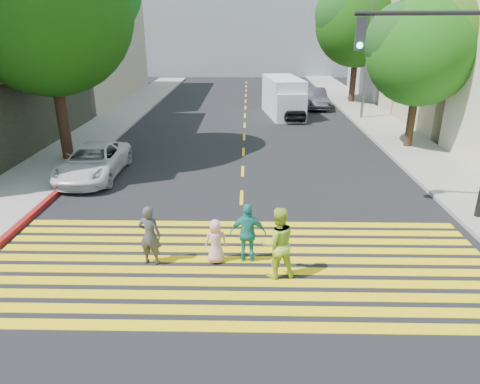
{
  "coord_description": "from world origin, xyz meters",
  "views": [
    {
      "loc": [
        0.22,
        -8.52,
        5.94
      ],
      "look_at": [
        0.0,
        3.0,
        1.4
      ],
      "focal_mm": 32.0,
      "sensor_mm": 36.0,
      "label": 1
    }
  ],
  "objects_px": {
    "pedestrian_child": "(216,241)",
    "white_van": "(284,98)",
    "pedestrian_extra": "(248,233)",
    "silver_car": "(281,87)",
    "tree_right_far": "(360,18)",
    "pedestrian_man": "(150,235)",
    "white_sedan": "(93,162)",
    "dark_car_near": "(292,109)",
    "traffic_signal": "(461,84)",
    "dark_car_parked": "(315,98)",
    "tree_right_near": "(424,46)",
    "pedestrian_woman": "(278,243)"
  },
  "relations": [
    {
      "from": "tree_right_far",
      "to": "pedestrian_child",
      "type": "bearing_deg",
      "value": -110.27
    },
    {
      "from": "white_sedan",
      "to": "dark_car_near",
      "type": "height_order",
      "value": "white_sedan"
    },
    {
      "from": "dark_car_near",
      "to": "white_sedan",
      "type": "bearing_deg",
      "value": 50.11
    },
    {
      "from": "dark_car_near",
      "to": "silver_car",
      "type": "bearing_deg",
      "value": -91.67
    },
    {
      "from": "pedestrian_extra",
      "to": "white_sedan",
      "type": "bearing_deg",
      "value": -44.3
    },
    {
      "from": "dark_car_near",
      "to": "dark_car_parked",
      "type": "bearing_deg",
      "value": -118.0
    },
    {
      "from": "tree_right_far",
      "to": "pedestrian_woman",
      "type": "distance_m",
      "value": 27.16
    },
    {
      "from": "tree_right_far",
      "to": "silver_car",
      "type": "relative_size",
      "value": 2.18
    },
    {
      "from": "tree_right_far",
      "to": "pedestrian_extra",
      "type": "relative_size",
      "value": 5.72
    },
    {
      "from": "pedestrian_child",
      "to": "silver_car",
      "type": "relative_size",
      "value": 0.28
    },
    {
      "from": "white_sedan",
      "to": "dark_car_near",
      "type": "xyz_separation_m",
      "value": [
        9.31,
        11.76,
        -0.02
      ]
    },
    {
      "from": "white_sedan",
      "to": "dark_car_near",
      "type": "relative_size",
      "value": 1.26
    },
    {
      "from": "pedestrian_child",
      "to": "white_van",
      "type": "relative_size",
      "value": 0.22
    },
    {
      "from": "pedestrian_man",
      "to": "white_sedan",
      "type": "height_order",
      "value": "pedestrian_man"
    },
    {
      "from": "tree_right_far",
      "to": "dark_car_near",
      "type": "bearing_deg",
      "value": -130.32
    },
    {
      "from": "tree_right_far",
      "to": "dark_car_parked",
      "type": "distance_m",
      "value": 6.89
    },
    {
      "from": "tree_right_far",
      "to": "traffic_signal",
      "type": "distance_m",
      "value": 22.11
    },
    {
      "from": "pedestrian_extra",
      "to": "traffic_signal",
      "type": "relative_size",
      "value": 0.25
    },
    {
      "from": "pedestrian_child",
      "to": "dark_car_near",
      "type": "xyz_separation_m",
      "value": [
        3.77,
        18.48,
        0.03
      ]
    },
    {
      "from": "pedestrian_man",
      "to": "silver_car",
      "type": "distance_m",
      "value": 30.24
    },
    {
      "from": "pedestrian_extra",
      "to": "silver_car",
      "type": "bearing_deg",
      "value": -93.83
    },
    {
      "from": "pedestrian_woman",
      "to": "silver_car",
      "type": "distance_m",
      "value": 30.37
    },
    {
      "from": "white_sedan",
      "to": "pedestrian_man",
      "type": "bearing_deg",
      "value": -61.49
    },
    {
      "from": "pedestrian_child",
      "to": "dark_car_parked",
      "type": "xyz_separation_m",
      "value": [
        5.85,
        22.66,
        0.11
      ]
    },
    {
      "from": "dark_car_near",
      "to": "traffic_signal",
      "type": "relative_size",
      "value": 0.57
    },
    {
      "from": "tree_right_near",
      "to": "traffic_signal",
      "type": "bearing_deg",
      "value": -103.34
    },
    {
      "from": "white_sedan",
      "to": "dark_car_parked",
      "type": "bearing_deg",
      "value": 53.63
    },
    {
      "from": "tree_right_near",
      "to": "white_van",
      "type": "bearing_deg",
      "value": 125.34
    },
    {
      "from": "pedestrian_woman",
      "to": "pedestrian_child",
      "type": "relative_size",
      "value": 1.53
    },
    {
      "from": "pedestrian_extra",
      "to": "white_sedan",
      "type": "relative_size",
      "value": 0.35
    },
    {
      "from": "pedestrian_man",
      "to": "white_van",
      "type": "distance_m",
      "value": 20.27
    },
    {
      "from": "silver_car",
      "to": "dark_car_parked",
      "type": "height_order",
      "value": "dark_car_parked"
    },
    {
      "from": "pedestrian_child",
      "to": "dark_car_parked",
      "type": "distance_m",
      "value": 23.4
    },
    {
      "from": "pedestrian_woman",
      "to": "silver_car",
      "type": "height_order",
      "value": "pedestrian_woman"
    },
    {
      "from": "pedestrian_extra",
      "to": "dark_car_near",
      "type": "distance_m",
      "value": 18.64
    },
    {
      "from": "tree_right_near",
      "to": "white_van",
      "type": "relative_size",
      "value": 1.3
    },
    {
      "from": "dark_car_near",
      "to": "traffic_signal",
      "type": "bearing_deg",
      "value": 100.41
    },
    {
      "from": "pedestrian_woman",
      "to": "white_van",
      "type": "xyz_separation_m",
      "value": [
        1.69,
        20.2,
        0.28
      ]
    },
    {
      "from": "pedestrian_woman",
      "to": "white_van",
      "type": "distance_m",
      "value": 20.27
    },
    {
      "from": "pedestrian_woman",
      "to": "silver_car",
      "type": "xyz_separation_m",
      "value": [
        2.23,
        30.29,
        -0.31
      ]
    },
    {
      "from": "silver_car",
      "to": "traffic_signal",
      "type": "height_order",
      "value": "traffic_signal"
    },
    {
      "from": "pedestrian_child",
      "to": "dark_car_near",
      "type": "distance_m",
      "value": 18.86
    },
    {
      "from": "traffic_signal",
      "to": "pedestrian_woman",
      "type": "bearing_deg",
      "value": -138.43
    },
    {
      "from": "pedestrian_man",
      "to": "white_sedan",
      "type": "bearing_deg",
      "value": -51.48
    },
    {
      "from": "pedestrian_child",
      "to": "dark_car_parked",
      "type": "bearing_deg",
      "value": -119.2
    },
    {
      "from": "tree_right_near",
      "to": "tree_right_far",
      "type": "xyz_separation_m",
      "value": [
        0.12,
        13.47,
        1.36
      ]
    },
    {
      "from": "tree_right_far",
      "to": "dark_car_near",
      "type": "distance_m",
      "value": 10.11
    },
    {
      "from": "white_sedan",
      "to": "tree_right_near",
      "type": "bearing_deg",
      "value": 16.88
    },
    {
      "from": "white_sedan",
      "to": "silver_car",
      "type": "bearing_deg",
      "value": 67.02
    },
    {
      "from": "pedestrian_extra",
      "to": "traffic_signal",
      "type": "distance_m",
      "value": 7.67
    }
  ]
}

